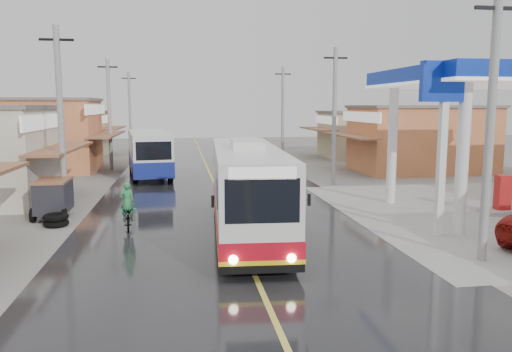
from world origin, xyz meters
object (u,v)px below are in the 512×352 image
object	(u,v)px
second_bus	(149,153)
tyre_stack	(56,220)
tricycle_near	(53,196)
coach_bus	(246,188)
cyclist	(128,214)

from	to	relation	value
second_bus	tyre_stack	world-z (taller)	second_bus
second_bus	tricycle_near	bearing A→B (deg)	-111.95
coach_bus	tyre_stack	distance (m)	7.65
coach_bus	second_bus	distance (m)	16.37
cyclist	tyre_stack	xyz separation A→B (m)	(-2.85, 0.96, -0.36)
coach_bus	tyre_stack	world-z (taller)	coach_bus
cyclist	tyre_stack	distance (m)	3.03
tricycle_near	tyre_stack	xyz separation A→B (m)	(0.43, -1.50, -0.69)
cyclist	tricycle_near	bearing A→B (deg)	137.56
tyre_stack	cyclist	bearing A→B (deg)	-18.62
second_bus	tricycle_near	xyz separation A→B (m)	(-3.20, -12.21, -0.65)
cyclist	tricycle_near	xyz separation A→B (m)	(-3.28, 2.46, 0.33)
tricycle_near	tyre_stack	size ratio (longest dim) A/B	2.21
coach_bus	tricycle_near	bearing A→B (deg)	158.31
coach_bus	second_bus	bearing A→B (deg)	108.94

